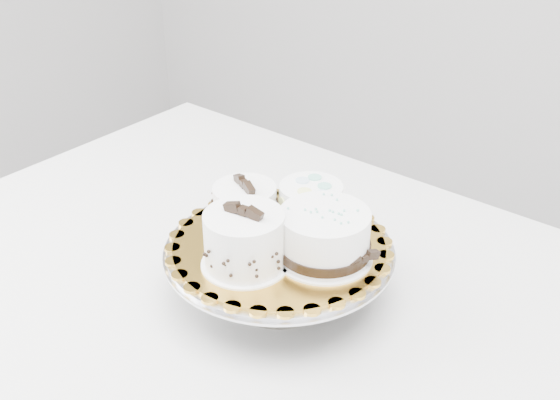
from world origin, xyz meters
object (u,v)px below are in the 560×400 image
Objects in this scene: table at (281,323)px; cake_stand at (279,263)px; cake_dots at (311,206)px; cake_ribbon at (325,237)px; cake_banded at (245,209)px; cake_swirl at (244,241)px; cake_board at (279,245)px.

table is 0.13m from cake_stand.
cake_dots is at bearing 68.34° from table.
cake_ribbon is (0.07, 0.01, 0.07)m from cake_stand.
cake_ribbon is at bearing 27.76° from cake_banded.
cake_banded is at bearing -161.02° from table.
table is 10.80× the size of cake_banded.
cake_dots is 0.08m from cake_ribbon.
cake_swirl is at bearing -76.47° from cake_dots.
cake_dots reaches higher than table.
cake_swirl is 0.97× the size of cake_banded.
cake_board is at bearing 78.65° from cake_swirl.
cake_stand is 2.75× the size of cake_swirl.
cake_swirl reaches higher than cake_board.
cake_banded reaches higher than table.
cake_board is (0.01, -0.02, 0.16)m from table.
cake_banded is at bearing 123.21° from cake_swirl.
cake_board is 2.52× the size of cake_swirl.
cake_swirl is 0.11m from cake_ribbon.
cake_banded is (-0.07, 0.01, 0.06)m from cake_stand.
cake_board is 1.91× the size of cake_ribbon.
cake_dots is at bearing 65.05° from cake_banded.
table is at bearing 117.99° from cake_board.
cake_swirl is at bearing -96.77° from cake_board.
cake_banded is 0.10m from cake_dots.
cake_swirl is at bearing -116.20° from cake_ribbon.
table is 4.41× the size of cake_board.
cake_dots is (0.01, 0.07, 0.07)m from cake_stand.
cake_dots is (0.02, 0.04, 0.20)m from table.
cake_dots reaches higher than cake_stand.
cake_swirl is 0.76× the size of cake_ribbon.
cake_dots is 0.75× the size of cake_ribbon.
cake_stand is (0.01, -0.02, 0.13)m from table.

